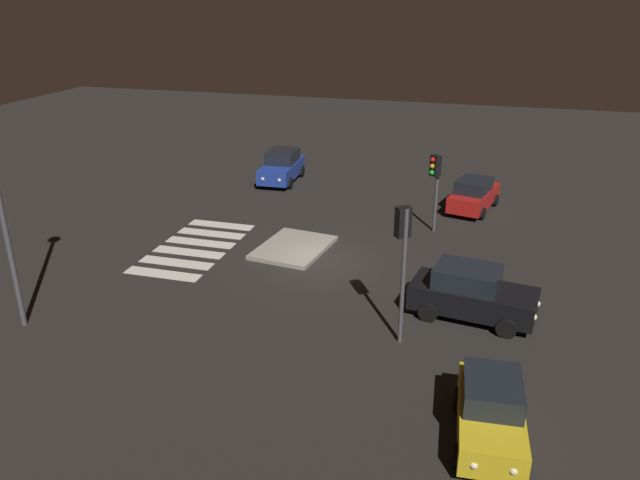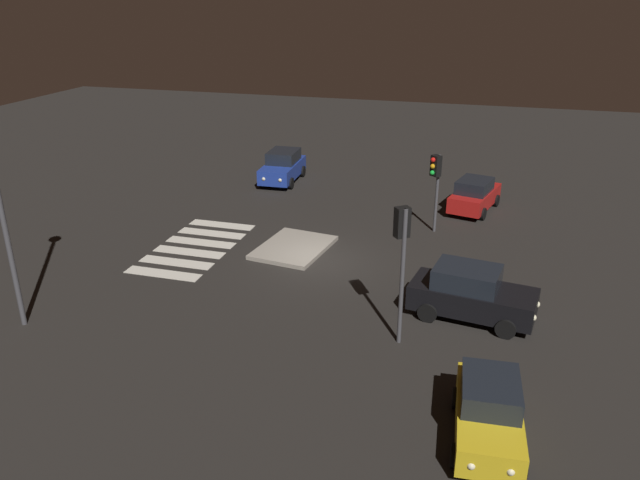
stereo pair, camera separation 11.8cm
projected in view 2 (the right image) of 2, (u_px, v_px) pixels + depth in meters
The scene contains 9 objects.
ground_plane at pixel (320, 262), 26.16m from camera, with size 80.00×80.00×0.00m, color black.
traffic_island at pixel (294, 248), 27.37m from camera, with size 4.00×3.22×0.18m.
car_blue at pixel (283, 167), 36.65m from camera, with size 4.23×2.09×1.81m.
car_yellow at pixel (489, 412), 15.70m from camera, with size 3.83×1.96×1.63m.
car_black at pixel (471, 294), 21.47m from camera, with size 2.50×4.48×1.87m.
car_red at pixel (475, 195), 31.86m from camera, with size 4.15×2.56×1.70m.
traffic_light_west at pixel (436, 174), 28.30m from camera, with size 0.53×0.54×3.71m.
traffic_light_north at pixel (402, 242), 19.09m from camera, with size 0.53×0.54×4.59m.
crosswalk_near at pixel (195, 247), 27.63m from camera, with size 6.45×3.20×0.02m.
Camera 2 is at (22.93, 6.58, 10.77)m, focal length 34.90 mm.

